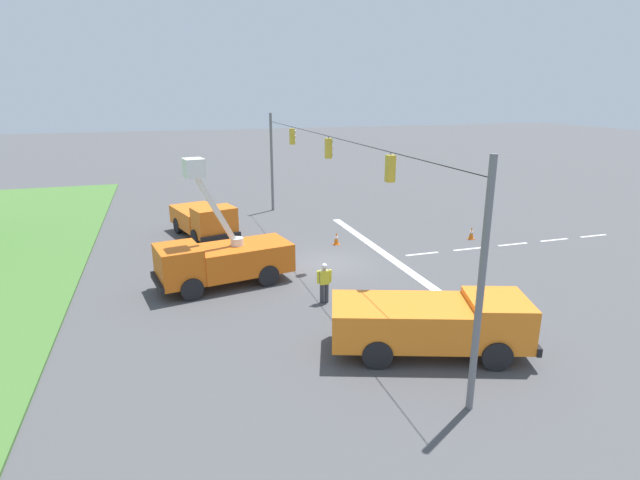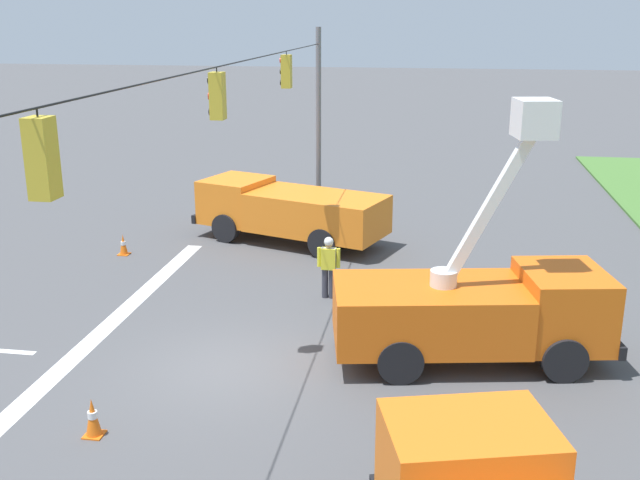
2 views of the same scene
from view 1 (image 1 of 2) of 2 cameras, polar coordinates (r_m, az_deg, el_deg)
ground_plane at (r=26.14m, az=0.74°, el=-2.75°), size 200.00×200.00×0.00m
lane_markings at (r=28.07m, az=10.67°, el=-1.66°), size 17.60×15.25×0.01m
signal_gantry at (r=24.96m, az=0.83°, el=6.84°), size 26.20×0.33×7.20m
utility_truck_bucket_lift at (r=23.38m, az=-11.19°, el=-2.03°), size 3.47×6.55×5.94m
utility_truck_support_near at (r=31.42m, az=-13.10°, el=2.29°), size 6.24×3.88×2.20m
utility_truck_support_far at (r=17.58m, az=12.66°, el=-9.09°), size 4.43×7.12×2.03m
road_worker at (r=21.12m, az=0.49°, el=-4.66°), size 0.26×0.65×1.77m
traffic_cone_foreground_left at (r=34.95m, az=-9.57°, el=2.61°), size 0.36×0.36×0.72m
traffic_cone_foreground_right at (r=31.78m, az=16.92°, el=0.80°), size 0.36×0.36×0.81m
traffic_cone_mid_left at (r=27.49m, az=-11.90°, el=-1.39°), size 0.36×0.36×0.69m
traffic_cone_mid_right at (r=22.40m, az=20.95°, el=-6.36°), size 0.36×0.36×0.69m
traffic_cone_near_bucket at (r=29.16m, az=-9.77°, el=-0.24°), size 0.36×0.36×0.69m
traffic_cone_lane_edge_a at (r=29.35m, az=1.88°, el=0.20°), size 0.36×0.36×0.77m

